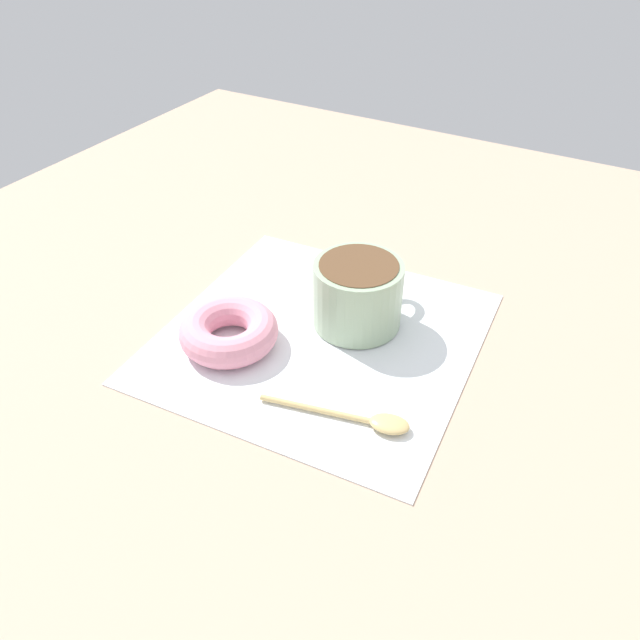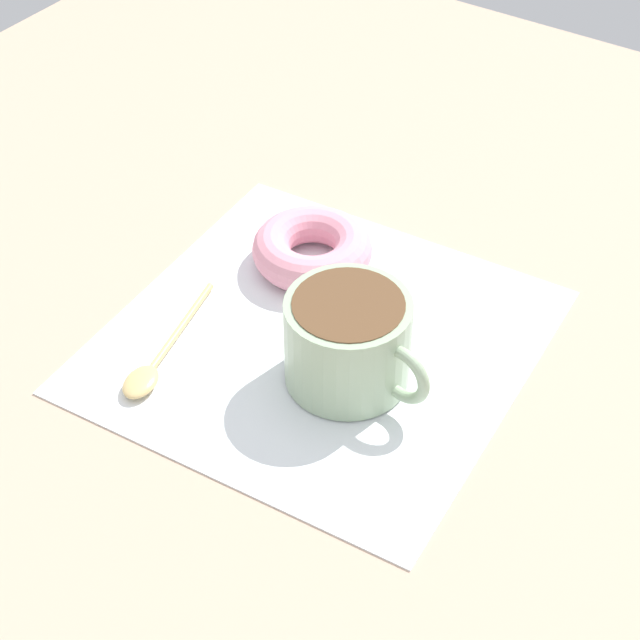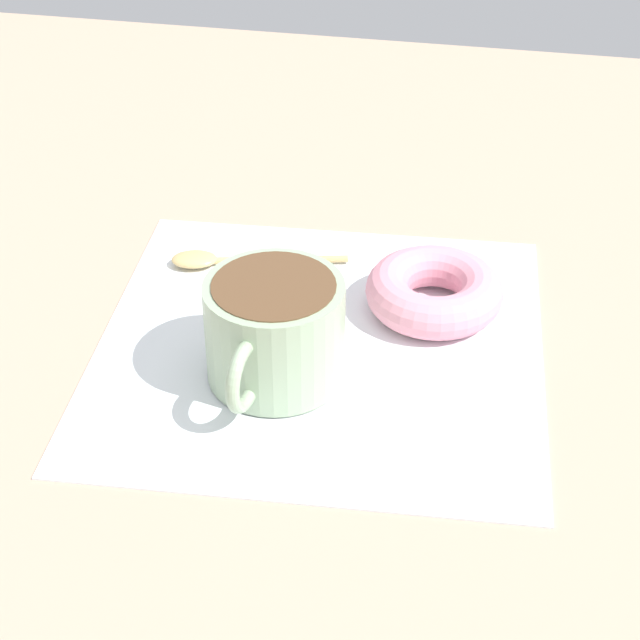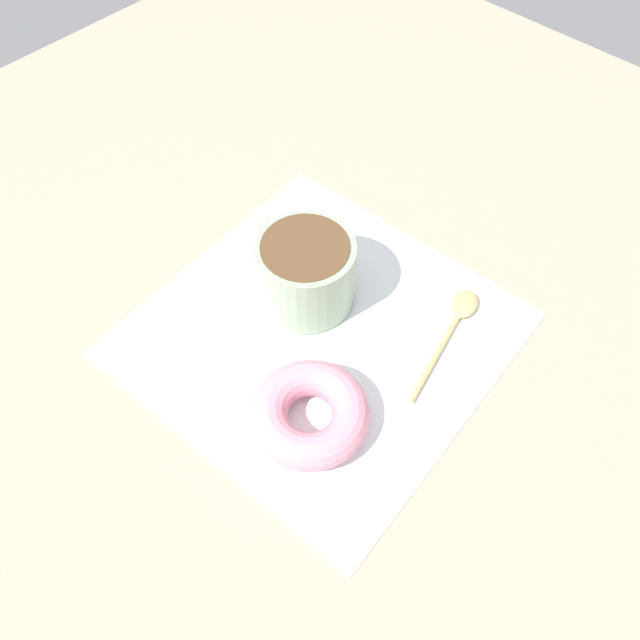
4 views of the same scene
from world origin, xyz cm
name	(u,v)px [view 2 (image 2 of 4)]	position (x,y,z in cm)	size (l,w,h in cm)	color
ground_plane	(321,362)	(0.00, 0.00, -1.00)	(120.00, 120.00, 2.00)	tan
napkin	(320,340)	(0.77, -1.01, 0.15)	(31.37, 31.37, 0.30)	white
coffee_cup	(349,340)	(-3.34, 1.29, 4.08)	(12.21, 9.37, 7.27)	#9EB793
donut	(312,249)	(6.50, -8.43, 1.90)	(10.13, 10.13, 3.19)	pink
spoon	(153,365)	(9.47, 8.73, 0.70)	(4.51, 13.90, 0.90)	#D8B772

